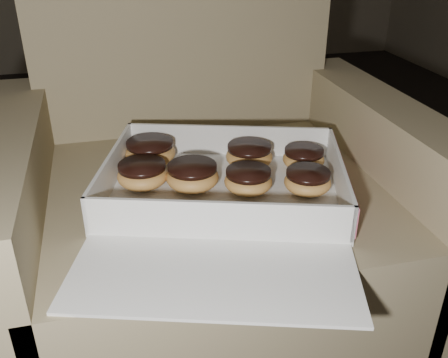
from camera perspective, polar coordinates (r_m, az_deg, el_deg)
armchair at (r=1.02m, az=-1.94°, el=-4.27°), size 0.80×0.67×0.83m
bakery_box at (r=0.84m, az=0.04°, el=-2.23°), size 0.52×0.57×0.07m
donut_a at (r=0.89m, az=-9.30°, el=0.55°), size 0.09×0.09×0.04m
donut_b at (r=0.87m, az=9.53°, el=-0.21°), size 0.08×0.08×0.04m
donut_c at (r=0.86m, az=2.79°, el=-0.11°), size 0.08×0.08×0.04m
donut_d at (r=0.95m, az=9.08°, el=2.40°), size 0.08×0.08×0.04m
donut_e at (r=0.95m, az=2.90°, el=2.76°), size 0.09×0.09×0.04m
donut_f at (r=0.87m, az=-3.63°, el=0.38°), size 0.09×0.09×0.05m
donut_g at (r=0.97m, az=-8.41°, el=3.10°), size 0.10×0.10×0.05m
crumb_a at (r=0.82m, az=10.33°, el=-3.69°), size 0.01×0.01×0.00m
crumb_b at (r=0.82m, az=-11.04°, el=-3.80°), size 0.01×0.01×0.00m
crumb_c at (r=0.78m, az=2.79°, el=-4.80°), size 0.01×0.01×0.00m
crumb_d at (r=0.80m, az=-11.37°, el=-4.63°), size 0.01×0.01×0.00m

